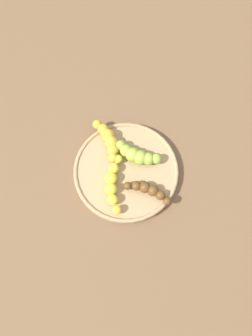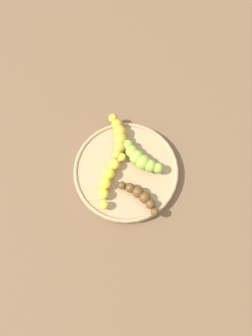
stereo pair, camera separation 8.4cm
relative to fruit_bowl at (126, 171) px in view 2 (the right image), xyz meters
name	(u,v)px [view 2 (the right image)]	position (x,y,z in m)	size (l,w,h in m)	color
ground_plane	(126,173)	(0.00, 0.00, -0.01)	(2.40, 2.40, 0.00)	brown
fruit_bowl	(126,171)	(0.00, 0.00, 0.00)	(0.26, 0.26, 0.02)	#A08259
banana_overripe	(140,196)	(-0.07, 0.02, 0.02)	(0.12, 0.04, 0.03)	#593819
banana_green	(141,159)	(-0.01, -0.04, 0.03)	(0.12, 0.05, 0.04)	#8CAD38
banana_spotted	(119,136)	(0.07, -0.05, 0.02)	(0.10, 0.09, 0.03)	gold
banana_yellow	(108,179)	(0.01, 0.05, 0.02)	(0.08, 0.14, 0.03)	yellow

